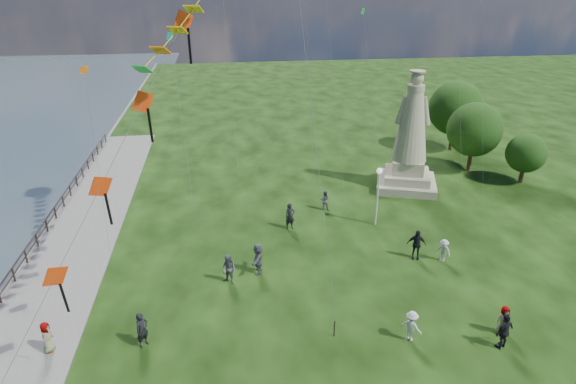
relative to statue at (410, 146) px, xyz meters
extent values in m
cube|color=slate|center=(-27.15, -10.06, -3.79)|extent=(0.30, 160.00, 0.60)
cube|color=slate|center=(-24.65, -12.06, -3.54)|extent=(5.00, 60.00, 0.10)
cylinder|color=black|center=(-26.95, -10.06, -3.09)|extent=(0.11, 0.11, 1.00)
cylinder|color=black|center=(-26.95, -8.06, -3.09)|extent=(0.11, 0.11, 1.00)
cylinder|color=black|center=(-26.95, -6.06, -3.09)|extent=(0.11, 0.11, 1.00)
cylinder|color=black|center=(-26.95, -4.06, -3.09)|extent=(0.11, 0.11, 1.00)
cylinder|color=black|center=(-26.95, -2.06, -3.09)|extent=(0.11, 0.11, 1.00)
cylinder|color=black|center=(-26.95, -0.06, -3.09)|extent=(0.11, 0.11, 1.00)
cylinder|color=black|center=(-26.95, 1.94, -3.09)|extent=(0.11, 0.11, 1.00)
cylinder|color=black|center=(-26.95, 3.94, -3.09)|extent=(0.11, 0.11, 1.00)
cylinder|color=black|center=(-26.95, 5.94, -3.09)|extent=(0.11, 0.11, 1.00)
cylinder|color=black|center=(-26.95, 7.94, -3.09)|extent=(0.11, 0.11, 1.00)
cylinder|color=black|center=(-26.95, 9.94, -3.09)|extent=(0.11, 0.11, 1.00)
cylinder|color=black|center=(-26.95, 11.94, -3.09)|extent=(0.11, 0.11, 1.00)
cylinder|color=black|center=(-26.95, 13.94, -3.09)|extent=(0.11, 0.11, 1.00)
cylinder|color=black|center=(-26.95, 15.94, -3.09)|extent=(0.11, 0.11, 1.00)
cube|color=black|center=(-26.95, -10.06, -2.61)|extent=(0.06, 52.00, 0.06)
cube|color=black|center=(-26.95, -10.06, -3.04)|extent=(0.06, 52.00, 0.06)
cube|color=tan|center=(0.00, 0.00, -3.26)|extent=(5.97, 5.97, 0.67)
cube|color=tan|center=(0.00, 0.00, -2.59)|extent=(4.55, 4.55, 0.67)
cube|color=tan|center=(0.00, 0.00, -1.70)|extent=(3.13, 3.13, 1.11)
cylinder|color=tan|center=(0.00, 0.00, 4.64)|extent=(1.71, 1.71, 0.44)
sphere|color=tan|center=(0.00, 0.00, 5.33)|extent=(1.02, 1.02, 1.02)
cylinder|color=tan|center=(0.00, 0.00, 5.86)|extent=(1.22, 1.22, 0.11)
cylinder|color=silver|center=(-4.58, -6.12, -1.65)|extent=(0.12, 0.12, 3.89)
sphere|color=white|center=(-4.58, -6.12, 0.41)|extent=(0.39, 0.39, 0.39)
cylinder|color=#382314|center=(6.97, 2.79, -2.41)|extent=(0.36, 0.36, 2.35)
sphere|color=#13360E|center=(6.97, 2.79, 0.23)|extent=(4.71, 4.71, 4.71)
cylinder|color=#382314|center=(9.97, -0.52, -2.78)|extent=(0.36, 0.36, 1.62)
sphere|color=#13360E|center=(9.97, -0.52, -0.96)|extent=(3.23, 3.23, 3.23)
cylinder|color=#382314|center=(8.02, 8.59, -2.28)|extent=(0.36, 0.36, 2.63)
sphere|color=#13360E|center=(8.02, 8.59, 0.68)|extent=(5.25, 5.25, 5.25)
imported|color=black|center=(-19.10, -16.35, -2.70)|extent=(0.76, 0.77, 1.79)
imported|color=#595960|center=(-14.97, -11.83, -2.71)|extent=(1.01, 0.95, 1.77)
imported|color=silver|center=(-6.65, -17.82, -2.80)|extent=(1.10, 1.10, 1.59)
imported|color=black|center=(-2.63, -18.94, -2.67)|extent=(1.21, 0.92, 1.84)
imported|color=#595960|center=(-2.10, -18.02, -2.83)|extent=(0.78, 0.51, 1.53)
imported|color=black|center=(-10.60, -5.85, -2.66)|extent=(0.76, 0.58, 1.87)
imported|color=#595960|center=(-7.61, -3.23, -2.83)|extent=(0.80, 0.56, 1.52)
imported|color=silver|center=(-2.05, -11.38, -2.86)|extent=(0.97, 1.04, 1.46)
imported|color=black|center=(-3.56, -10.82, -2.62)|extent=(1.25, 0.88, 1.94)
imported|color=#595960|center=(-23.31, -16.23, -2.82)|extent=(0.48, 0.77, 1.55)
imported|color=#595960|center=(-13.25, -11.00, -2.65)|extent=(1.12, 1.88, 1.89)
cube|color=#F63E0E|center=(-21.45, -18.54, 1.88)|extent=(0.87, 0.64, 1.03)
cube|color=black|center=(-21.27, -18.64, 0.93)|extent=(0.10, 0.28, 1.48)
cube|color=#F63E0E|center=(-19.71, -16.92, 4.76)|extent=(0.87, 0.64, 1.03)
cube|color=black|center=(-19.53, -17.02, 3.81)|extent=(0.10, 0.28, 1.48)
cube|color=#F63E0E|center=(-17.97, -15.30, 7.64)|extent=(0.87, 0.64, 1.03)
cube|color=black|center=(-17.79, -15.40, 6.69)|extent=(0.10, 0.28, 1.48)
cube|color=#F63E0E|center=(-16.24, -13.68, 10.52)|extent=(0.87, 0.64, 1.03)
cube|color=black|center=(-16.06, -13.78, 9.57)|extent=(0.10, 0.28, 1.48)
cylinder|color=black|center=(-10.15, -17.06, -3.14)|extent=(0.06, 0.06, 0.90)
cube|color=gold|center=(-15.63, -18.06, 11.22)|extent=(0.66, 0.69, 0.27)
cube|color=gold|center=(-16.15, -18.70, 10.63)|extent=(0.64, 0.68, 0.28)
cube|color=orange|center=(-16.67, -19.32, 10.11)|extent=(0.62, 0.67, 0.30)
cube|color=green|center=(-17.19, -19.93, 9.65)|extent=(0.60, 0.66, 0.31)
cube|color=teal|center=(-17.83, -1.81, 8.82)|extent=(0.51, 0.39, 0.57)
cylinder|color=#595959|center=(-17.33, -4.31, 2.64)|extent=(1.02, 5.02, 12.37)
cylinder|color=#595959|center=(-6.79, -2.20, 4.10)|extent=(1.02, 5.02, 15.29)
cylinder|color=#595959|center=(3.48, 0.45, 5.98)|extent=(1.02, 5.02, 19.04)
cylinder|color=#595959|center=(-14.10, 6.70, 10.35)|extent=(1.02, 5.02, 27.78)
cube|color=green|center=(-2.05, 8.33, 9.69)|extent=(0.51, 0.39, 0.57)
cylinder|color=#595959|center=(-1.55, 5.83, 3.08)|extent=(1.02, 5.02, 13.24)
cube|color=orange|center=(-23.19, -2.79, 6.97)|extent=(0.51, 0.39, 0.57)
cylinder|color=#595959|center=(-22.69, -5.29, 1.72)|extent=(1.02, 5.02, 10.52)
cylinder|color=#595959|center=(-7.99, 3.69, 10.77)|extent=(1.02, 5.02, 28.62)
cylinder|color=#595959|center=(4.53, -0.92, 6.68)|extent=(1.02, 5.02, 20.45)
camera|label=1|loc=(-15.03, -34.92, 12.02)|focal=30.00mm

